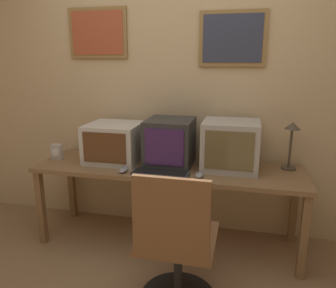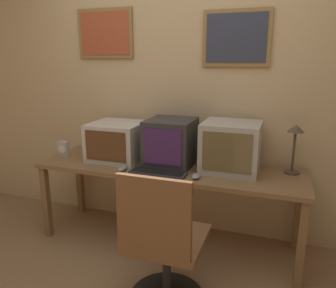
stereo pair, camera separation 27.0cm
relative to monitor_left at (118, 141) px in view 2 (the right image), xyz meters
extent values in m
cube|color=#D1B284|center=(0.50, 0.31, 0.43)|extent=(8.00, 0.05, 2.60)
cube|color=olive|center=(-0.23, 0.27, 0.94)|extent=(0.56, 0.02, 0.44)
cube|color=#AD4C2D|center=(-0.23, 0.26, 0.94)|extent=(0.49, 0.01, 0.38)
cube|color=olive|center=(0.97, 0.27, 0.88)|extent=(0.55, 0.02, 0.45)
cube|color=#33384C|center=(0.97, 0.26, 0.88)|extent=(0.49, 0.01, 0.39)
cube|color=olive|center=(0.50, -0.07, -0.18)|extent=(2.24, 0.62, 0.04)
cube|color=olive|center=(-0.57, -0.33, -0.54)|extent=(0.06, 0.06, 0.67)
cube|color=olive|center=(1.57, -0.33, -0.54)|extent=(0.06, 0.06, 0.67)
cube|color=olive|center=(-0.57, 0.20, -0.54)|extent=(0.06, 0.06, 0.67)
cube|color=olive|center=(1.57, 0.20, -0.54)|extent=(0.06, 0.06, 0.67)
cube|color=beige|center=(0.00, 0.00, 0.00)|extent=(0.46, 0.44, 0.33)
cube|color=#563319|center=(0.00, -0.22, 0.01)|extent=(0.38, 0.01, 0.25)
cube|color=#333333|center=(0.50, 0.01, 0.03)|extent=(0.39, 0.41, 0.39)
cube|color=#3D1E56|center=(0.50, -0.20, 0.04)|extent=(0.32, 0.01, 0.30)
cube|color=#B7B2A8|center=(1.01, 0.02, 0.03)|extent=(0.45, 0.41, 0.40)
cube|color=brown|center=(1.01, -0.19, 0.04)|extent=(0.37, 0.01, 0.30)
cube|color=#333338|center=(0.49, -0.27, -0.16)|extent=(0.45, 0.14, 0.02)
cube|color=black|center=(0.49, -0.27, -0.14)|extent=(0.42, 0.11, 0.00)
ellipsoid|color=gray|center=(0.79, -0.26, -0.15)|extent=(0.06, 0.11, 0.04)
ellipsoid|color=gray|center=(0.18, -0.28, -0.15)|extent=(0.06, 0.12, 0.04)
cube|color=#B7B2AD|center=(-0.52, -0.08, -0.10)|extent=(0.10, 0.05, 0.14)
cylinder|color=white|center=(-0.52, -0.11, -0.10)|extent=(0.07, 0.00, 0.07)
cylinder|color=#4C4233|center=(1.48, 0.11, -0.16)|extent=(0.12, 0.12, 0.02)
cylinder|color=#4C4233|center=(1.48, 0.11, 0.01)|extent=(0.02, 0.02, 0.33)
cone|color=#4C4233|center=(1.48, 0.11, 0.20)|extent=(0.13, 0.13, 0.06)
cylinder|color=#282828|center=(0.73, -0.76, -0.64)|extent=(0.06, 0.06, 0.42)
cube|color=brown|center=(0.73, -0.76, -0.41)|extent=(0.48, 0.48, 0.04)
cube|color=brown|center=(0.73, -0.98, -0.15)|extent=(0.45, 0.04, 0.48)
camera|label=1|loc=(1.10, -2.61, 0.71)|focal=35.00mm
camera|label=2|loc=(1.36, -2.54, 0.71)|focal=35.00mm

